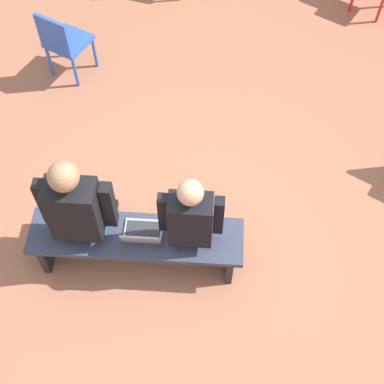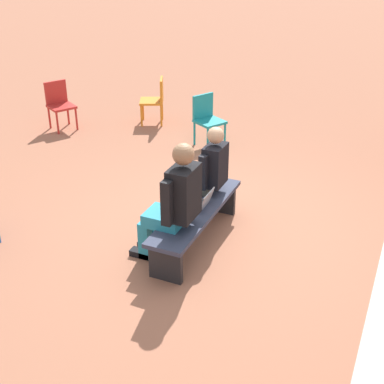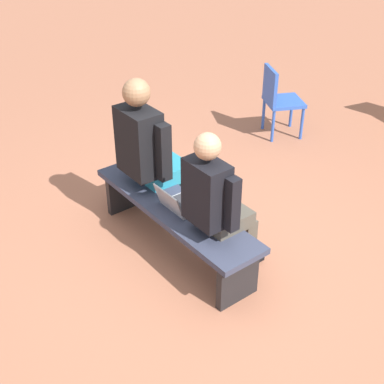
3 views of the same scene
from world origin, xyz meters
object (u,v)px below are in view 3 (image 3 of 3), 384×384
Objects in this scene: person_student at (217,202)px; laptop at (177,204)px; person_adult at (151,151)px; plastic_chair_foreground at (278,97)px; bench at (175,215)px.

person_student reaches higher than laptop.
person_student is 0.89m from person_adult.
laptop is 0.38× the size of plastic_chair_foreground.
bench is at bearing -11.10° from laptop.
bench is 0.59m from person_adult.
person_adult is (0.89, -0.01, 0.05)m from person_student.
plastic_chair_foreground is at bearing -65.07° from bench.
plastic_chair_foreground is at bearing -73.94° from person_adult.
person_student is 2.72m from plastic_chair_foreground.
laptop reaches higher than bench.
laptop is (0.40, 0.08, -0.20)m from person_student.
person_adult is at bearing 106.06° from plastic_chair_foreground.
laptop is (-0.49, 0.08, -0.25)m from person_adult.
person_adult reaches higher than laptop.
person_adult is at bearing -0.50° from person_student.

